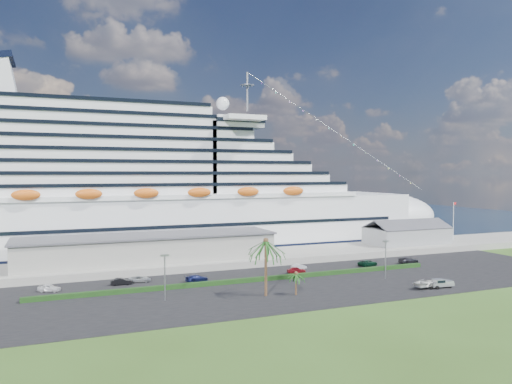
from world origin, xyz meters
name	(u,v)px	position (x,y,z in m)	size (l,w,h in m)	color
ground	(324,296)	(0.00, 0.00, 0.00)	(420.00, 420.00, 0.00)	#314F1A
asphalt_lot	(297,284)	(0.00, 11.00, 0.06)	(140.00, 38.00, 0.12)	black
wharf	(245,258)	(0.00, 40.00, 0.90)	(240.00, 20.00, 1.80)	gray
water	(169,227)	(0.00, 130.00, 0.01)	(420.00, 160.00, 0.02)	black
cruise_ship	(145,195)	(-21.53, 64.00, 16.69)	(191.00, 38.00, 54.00)	silver
terminal_building	(149,248)	(-25.00, 40.00, 5.01)	(61.00, 15.00, 6.30)	gray
port_shed	(407,235)	(52.00, 40.00, 4.40)	(24.00, 12.31, 7.37)	gray
flagpole	(453,220)	(70.04, 40.00, 8.27)	(1.08, 0.16, 12.00)	silver
hedge	(252,280)	(-8.00, 16.00, 0.57)	(88.00, 1.10, 0.90)	black
lamp_post_left	(165,271)	(-28.00, 8.00, 5.34)	(1.60, 0.35, 8.27)	gray
lamp_post_right	(386,255)	(20.00, 8.00, 5.34)	(1.60, 0.35, 8.27)	gray
palm_tall	(266,247)	(-10.00, 4.00, 9.20)	(8.82, 8.82, 11.13)	#47301E
palm_short	(296,276)	(-4.50, 2.50, 3.67)	(3.53, 3.53, 4.56)	#47301E
parked_car_0	(49,288)	(-47.20, 23.02, 0.84)	(1.70, 4.23, 1.44)	white
parked_car_1	(121,282)	(-33.62, 23.58, 0.82)	(1.48, 4.24, 1.40)	black
parked_car_2	(140,279)	(-29.67, 24.82, 0.75)	(2.10, 4.56, 1.27)	#A2A7AB
parked_car_3	(197,278)	(-18.54, 20.75, 0.83)	(1.99, 4.90, 1.42)	#151B4A
parked_car_4	(296,270)	(4.84, 20.51, 0.85)	(1.72, 4.27, 1.45)	maroon
parked_car_5	(299,267)	(7.51, 24.40, 0.74)	(1.31, 3.76, 1.24)	silver
parked_car_6	(368,263)	(25.14, 21.73, 0.84)	(2.39, 5.18, 1.44)	black
parked_car_7	(409,260)	(36.69, 20.68, 0.89)	(2.16, 5.33, 1.55)	black
pickup_truck	(441,283)	(24.72, -3.41, 1.09)	(5.17, 2.29, 1.77)	black
boat_trailer	(426,283)	(21.59, -2.87, 1.31)	(6.42, 4.49, 1.80)	gray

